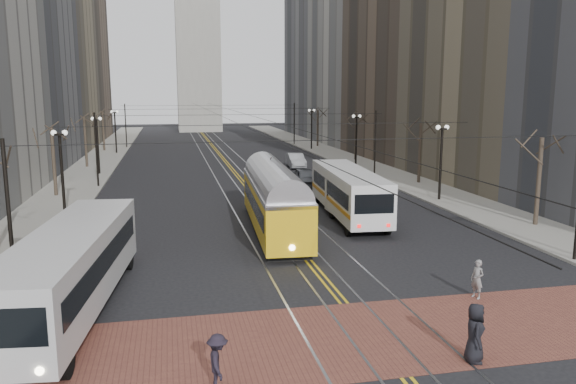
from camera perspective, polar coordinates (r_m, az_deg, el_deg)
name	(u,v)px	position (r m, az deg, el deg)	size (l,w,h in m)	color
ground	(337,295)	(23.86, 5.02, -10.40)	(260.00, 260.00, 0.00)	black
sidewalk_left	(95,166)	(67.38, -19.03, 2.53)	(5.00, 140.00, 0.15)	gray
sidewalk_right	(347,159)	(70.27, 6.05, 3.33)	(5.00, 140.00, 0.15)	gray
crosswalk_band	(371,335)	(20.36, 8.40, -14.19)	(25.00, 6.00, 0.01)	brown
streetcar_rails	(227,163)	(67.19, -6.23, 2.95)	(4.80, 130.00, 0.02)	gray
centre_lines	(227,163)	(67.19, -6.23, 2.95)	(0.42, 130.00, 0.01)	gold
building_left_far	(54,24)	(109.61, -22.68, 15.49)	(16.00, 20.00, 40.00)	brown
building_right_mid	(428,21)	(75.11, 14.03, 16.47)	(16.00, 20.00, 34.00)	brown
building_right_far	(336,30)	(112.65, 4.85, 16.05)	(16.00, 20.00, 40.00)	slate
lamp_posts	(245,154)	(50.83, -4.42, 3.84)	(27.60, 57.20, 5.60)	black
street_trees	(236,147)	(57.25, -5.29, 4.54)	(31.68, 53.28, 5.60)	#382D23
trolley_wires	(237,138)	(56.75, -5.25, 5.47)	(25.96, 120.00, 6.60)	black
transit_bus	(71,272)	(23.06, -21.15, -7.61)	(2.67, 12.80, 3.20)	#BDBDBD
streetcar	(274,205)	(33.79, -1.43, -1.37)	(2.54, 13.69, 3.23)	yellow
rear_bus	(348,194)	(37.83, 6.13, -0.20)	(2.67, 12.28, 3.20)	white
cargo_van	(354,204)	(36.23, 6.71, -1.22)	(2.20, 5.71, 2.53)	silver
sedan_grey	(305,178)	(49.96, 1.79, 1.47)	(1.93, 4.81, 1.64)	#3E4146
sedan_silver	(296,160)	(62.72, 0.78, 3.22)	(1.68, 4.82, 1.59)	#9EA1A6
pedestrian_a	(475,333)	(18.92, 18.46, -13.42)	(0.93, 0.61, 1.90)	black
pedestrian_b	(477,279)	(24.45, 18.67, -8.38)	(0.59, 0.39, 1.61)	gray
pedestrian_d	(218,362)	(16.68, -7.16, -16.76)	(1.06, 0.61, 1.64)	black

